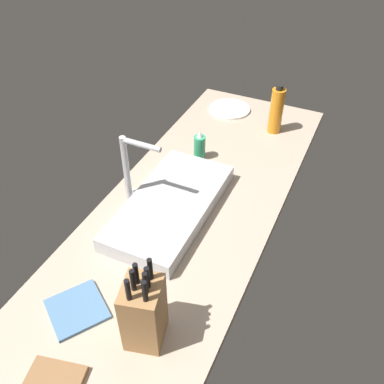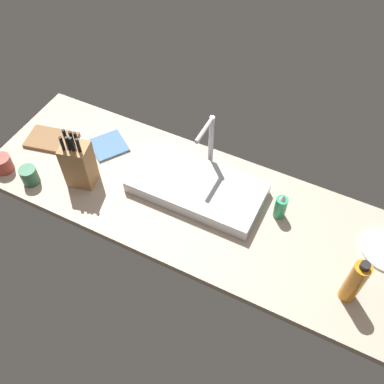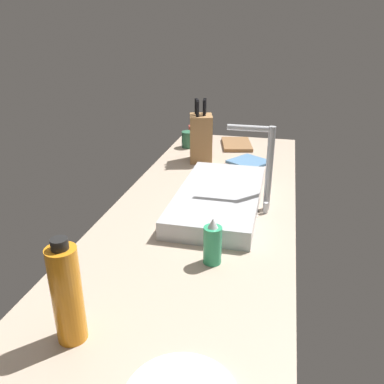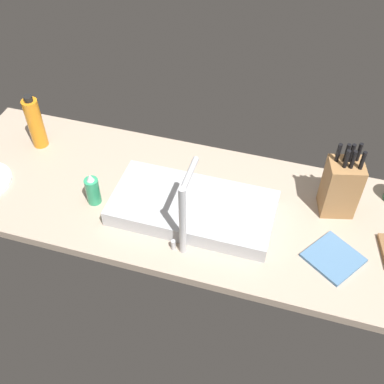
{
  "view_description": "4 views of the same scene",
  "coord_description": "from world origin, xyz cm",
  "views": [
    {
      "loc": [
        -104.47,
        -51.53,
        114.13
      ],
      "look_at": [
        3.32,
        -1.63,
        12.49
      ],
      "focal_mm": 39.38,
      "sensor_mm": 36.0,
      "label": 1
    },
    {
      "loc": [
        50.24,
        -102.76,
        157.67
      ],
      "look_at": [
        -0.36,
        -1.5,
        11.68
      ],
      "focal_mm": 40.75,
      "sensor_mm": 36.0,
      "label": 2
    },
    {
      "loc": [
        129.95,
        26.04,
        65.94
      ],
      "look_at": [
        3.68,
        -3.66,
        10.28
      ],
      "focal_mm": 37.38,
      "sensor_mm": 36.0,
      "label": 3
    },
    {
      "loc": [
        -33.84,
        116.37,
        135.76
      ],
      "look_at": [
        0.0,
        2.27,
        11.59
      ],
      "focal_mm": 45.0,
      "sensor_mm": 36.0,
      "label": 4
    }
  ],
  "objects": [
    {
      "name": "faucet",
      "position": [
        -2.67,
        20.42,
        21.57
      ],
      "size": [
        5.5,
        16.28,
        30.27
      ],
      "color": "#B7BABF",
      "rests_on": "countertop_slab"
    },
    {
      "name": "coffee_mug",
      "position": [
        -87.14,
        -22.74,
        7.42
      ],
      "size": [
        8.41,
        8.41,
        7.84
      ],
      "primitive_type": "cylinder",
      "color": "#B23D33",
      "rests_on": "countertop_slab"
    },
    {
      "name": "sink_basin",
      "position": [
        -1.18,
        5.23,
        6.63
      ],
      "size": [
        58.48,
        28.85,
        6.26
      ],
      "primitive_type": "cube",
      "color": "#B7BABF",
      "rests_on": "countertop_slab"
    },
    {
      "name": "cutting_board",
      "position": [
        -79.19,
        1.72,
        4.4
      ],
      "size": [
        26.46,
        19.83,
        1.8
      ],
      "primitive_type": "cube",
      "rotation": [
        0.0,
        0.0,
        0.22
      ],
      "color": "brown",
      "rests_on": "countertop_slab"
    },
    {
      "name": "knife_block",
      "position": [
        -50.46,
        -12.07,
        15.12
      ],
      "size": [
        13.95,
        12.86,
        29.38
      ],
      "rotation": [
        0.0,
        0.0,
        0.24
      ],
      "color": "#9E7042",
      "rests_on": "countertop_slab"
    },
    {
      "name": "countertop_slab",
      "position": [
        0.0,
        0.0,
        1.75
      ],
      "size": [
        197.15,
        65.37,
        3.5
      ],
      "primitive_type": "cube",
      "color": "tan",
      "rests_on": "ground"
    },
    {
      "name": "soap_bottle",
      "position": [
        35.7,
        9.7,
        9.48
      ],
      "size": [
        5.15,
        5.15,
        13.78
      ],
      "color": "#2D9966",
      "rests_on": "countertop_slab"
    },
    {
      "name": "dish_towel",
      "position": [
        -52.17,
        11.2,
        4.1
      ],
      "size": [
        22.27,
        22.25,
        1.2
      ],
      "primitive_type": "cube",
      "rotation": [
        0.0,
        0.0,
        -0.6
      ],
      "color": "teal",
      "rests_on": "countertop_slab"
    },
    {
      "name": "ceramic_cup",
      "position": [
        -71.32,
        -23.07,
        7.71
      ],
      "size": [
        7.62,
        7.62,
        8.41
      ],
      "primitive_type": "cylinder",
      "color": "#2D6647",
      "rests_on": "countertop_slab"
    },
    {
      "name": "water_bottle",
      "position": [
        71.1,
        -13.98,
        14.84
      ],
      "size": [
        6.32,
        6.32,
        24.16
      ],
      "color": "orange",
      "rests_on": "countertop_slab"
    }
  ]
}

